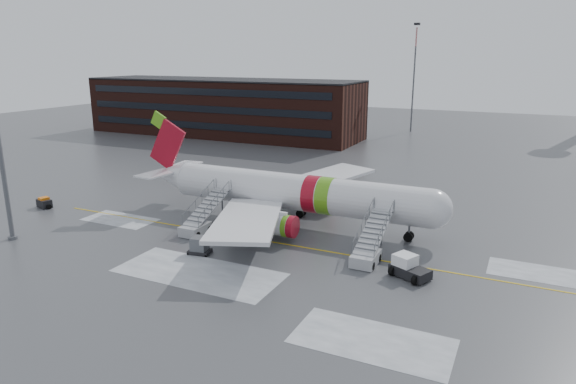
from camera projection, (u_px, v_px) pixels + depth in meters
The scene contains 9 objects.
ground at pixel (312, 245), 48.68m from camera, with size 260.00×260.00×0.00m, color #494C4F.
airliner at pixel (288, 192), 54.19m from camera, with size 35.03×32.97×11.18m.
airstair_fwd at pixel (368, 250), 44.58m from camera, with size 2.05×7.70×3.48m.
airstair_aft at pixel (200, 222), 51.93m from camera, with size 2.05×7.70×3.48m.
pushback_tug at pixel (408, 267), 41.48m from camera, with size 3.58×3.24×1.81m.
uld_container at pixel (200, 246), 46.32m from camera, with size 2.13×1.71×1.57m.
baggage_tractor at pixel (44, 203), 60.40m from camera, with size 2.50×1.52×1.24m.
terminal_building at pixel (222, 107), 113.70m from camera, with size 62.00×16.11×12.30m.
light_mast_far_n at pixel (414, 71), 116.39m from camera, with size 1.20×1.20×24.25m.
Camera 1 is at (17.59, -42.25, 17.48)m, focal length 32.00 mm.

